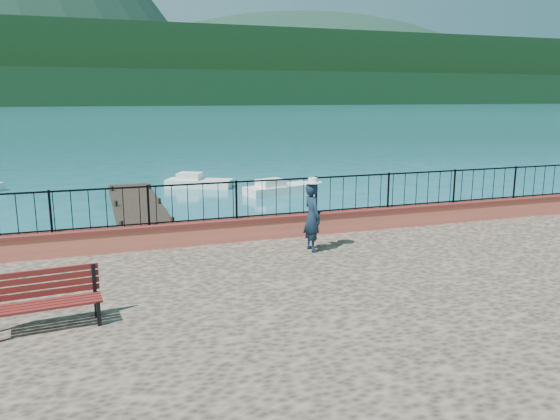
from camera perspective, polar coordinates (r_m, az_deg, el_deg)
ground at (r=11.36m, az=1.97°, el=-13.53°), size 2000.00×2000.00×0.00m
parapet at (r=14.19m, az=-3.35°, el=-1.95°), size 28.00×0.46×0.58m
railing at (r=14.03m, az=-3.39°, el=1.09°), size 27.00×0.05×0.95m
dock at (r=22.15m, az=-14.19°, el=-0.83°), size 2.00×16.00×0.30m
far_forest at (r=309.63m, az=-18.80°, el=11.98°), size 900.00×60.00×18.00m
foothills at (r=369.99m, az=-19.05°, el=13.86°), size 900.00×120.00×44.00m
companion_hill at (r=611.95m, az=2.42°, el=11.36°), size 448.00×384.00×180.00m
park_bench at (r=9.63m, az=-23.12°, el=-9.72°), size 1.71×0.70×0.93m
person at (r=13.06m, az=3.40°, el=-0.74°), size 0.43×0.62×1.66m
hat at (r=12.90m, az=3.45°, el=3.11°), size 0.44×0.44×0.12m
boat_0 at (r=17.58m, az=-26.39°, el=-4.15°), size 4.12×3.30×0.80m
boat_2 at (r=27.71m, az=-0.00°, el=2.55°), size 3.90×2.22×0.80m
boat_4 at (r=29.99m, az=-8.44°, el=3.14°), size 3.73×2.81×0.80m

